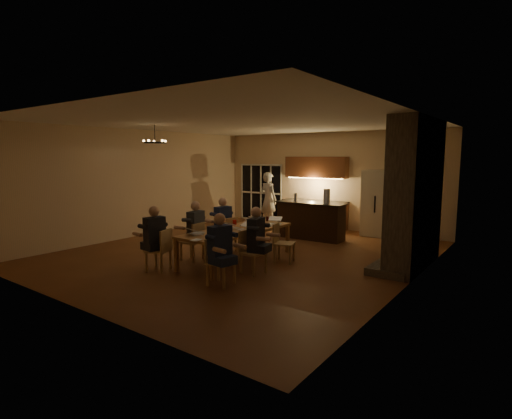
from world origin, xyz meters
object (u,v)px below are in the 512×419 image
Objects in this scene: can_cola at (267,219)px; mug_front at (220,230)px; dining_table at (237,245)px; chair_left_near at (158,250)px; chair_left_far at (226,234)px; bar_bottle at (295,197)px; mug_mid at (255,224)px; chair_right_mid at (253,252)px; redcup_mid at (235,222)px; plate_near at (230,235)px; laptop_e at (257,217)px; person_left_near at (155,239)px; chair_left_mid at (192,241)px; person_right_near at (220,250)px; can_right at (259,226)px; refrigerator at (379,203)px; laptop_a at (196,229)px; plate_left at (199,233)px; plate_far at (272,226)px; redcup_near at (211,237)px; laptop_d at (244,225)px; chair_right_near at (221,262)px; chair_right_far at (284,243)px; can_silver at (217,232)px; person_right_mid at (256,240)px; standing_person at (268,200)px; person_left_far at (223,225)px; person_left_mid at (196,231)px; chandelier at (155,143)px; laptop_b at (221,230)px; laptop_c at (232,223)px; mug_back at (246,221)px; bar_island at (311,221)px.

mug_front is at bearing -89.05° from can_cola.
dining_table is 1.80m from chair_left_near.
chair_left_far is 2.84m from bar_bottle.
mug_mid is (0.11, 0.54, 0.43)m from dining_table.
chair_right_mid is at bearing 101.95° from chair_left_near.
plate_near is (0.72, -1.06, -0.05)m from redcup_mid.
person_left_near is at bearing 58.06° from laptop_e.
redcup_mid is (-0.14, -0.72, -0.05)m from laptop_e.
person_right_near is (1.82, -1.09, 0.24)m from chair_left_mid.
chair_left_near reaches higher than plate_near.
redcup_mid is at bearing 174.52° from can_right.
refrigerator reaches higher than redcup_mid.
plate_left is at bearing -51.16° from laptop_a.
mug_front is 0.42× the size of plate_far.
chair_left_near is 7.42× the size of redcup_near.
chair_left_near is 1.94m from laptop_d.
chair_right_near reaches higher than mug_front.
person_left_near reaches higher than chair_right_far.
laptop_e is at bearing 99.88° from can_silver.
person_right_mid is 0.61m from plate_near.
chair_left_far is at bearing -173.86° from person_left_near.
person_right_near is at bearing -69.87° from mug_mid.
can_cola is at bearing 93.80° from dining_table.
standing_person reaches higher than chair_right_mid.
bar_bottle is at bearing 177.24° from person_left_far.
plate_far is (2.42, -3.40, -0.18)m from standing_person.
chair_right_mid is 0.64× the size of person_left_mid.
mug_mid is at bearing 17.94° from chandelier.
can_cola is (-1.01, 0.79, 0.37)m from chair_right_far.
chair_left_mid is 1.23m from laptop_b.
can_right is (0.57, 0.30, -0.05)m from laptop_c.
chandelier is (-1.54, 1.30, 2.31)m from chair_left_near.
refrigerator reaches higher than plate_left.
chair_left_mid is at bearing -134.36° from plate_far.
can_right is (1.30, 0.89, 0.37)m from chair_left_mid.
chair_left_mid is 1.81m from chair_right_mid.
can_right is at bearing 95.20° from chair_right_far.
laptop_c is 2.67× the size of can_cola.
laptop_d is at bearing 93.02° from laptop_e.
person_right_mid reaches higher than mug_back.
bar_island is 3.79m from mug_front.
chair_left_far is at bearing 27.73° from chandelier.
mug_back is at bearing 101.22° from mug_front.
plate_left is (-1.25, -0.39, 0.07)m from person_right_mid.
laptop_c reaches higher than redcup_near.
chair_right_mid is 0.47× the size of standing_person.
mug_front is at bearing -96.58° from dining_table.
chair_left_far is (0.10, 1.09, 0.00)m from chair_left_mid.
chandelier is at bearing 160.59° from redcup_near.
chandelier reaches higher than plate_near.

